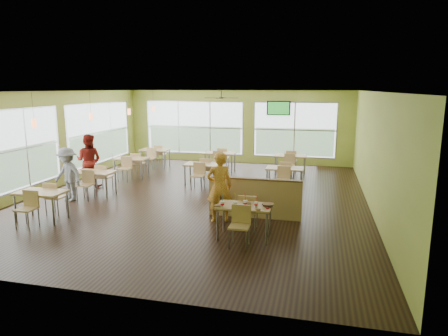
{
  "coord_description": "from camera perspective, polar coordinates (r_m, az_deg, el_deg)",
  "views": [
    {
      "loc": [
        3.53,
        -11.35,
        3.29
      ],
      "look_at": [
        1.02,
        -0.83,
        1.12
      ],
      "focal_mm": 32.0,
      "sensor_mm": 36.0,
      "label": 1
    }
  ],
  "objects": [
    {
      "name": "cup_blue",
      "position": [
        8.71,
        -0.25,
        -5.16
      ],
      "size": [
        0.09,
        0.09,
        0.34
      ],
      "color": "white",
      "rests_on": "main_table"
    },
    {
      "name": "cup_red_far",
      "position": [
        8.72,
        4.61,
        -5.19
      ],
      "size": [
        0.09,
        0.09,
        0.32
      ],
      "color": "white",
      "rests_on": "main_table"
    },
    {
      "name": "tv_backwall",
      "position": [
        17.35,
        7.8,
        8.47
      ],
      "size": [
        1.0,
        0.07,
        0.6
      ],
      "color": "black",
      "rests_on": "wall_back"
    },
    {
      "name": "window_bays",
      "position": [
        15.8,
        -9.7,
        4.59
      ],
      "size": [
        9.24,
        10.24,
        2.38
      ],
      "color": "white",
      "rests_on": "room"
    },
    {
      "name": "cup_red_near",
      "position": [
        8.78,
        3.05,
        -5.03
      ],
      "size": [
        0.1,
        0.1,
        0.34
      ],
      "color": "white",
      "rests_on": "main_table"
    },
    {
      "name": "ketchup_cup",
      "position": [
        8.65,
        6.24,
        -5.71
      ],
      "size": [
        0.07,
        0.07,
        0.03
      ],
      "primitive_type": "cylinder",
      "color": "maroon",
      "rests_on": "main_table"
    },
    {
      "name": "dining_tables",
      "position": [
        14.1,
        -5.77,
        0.41
      ],
      "size": [
        6.92,
        8.72,
        0.87
      ],
      "color": "tan",
      "rests_on": "floor"
    },
    {
      "name": "main_table",
      "position": [
        8.9,
        2.92,
        -6.07
      ],
      "size": [
        1.22,
        1.52,
        0.87
      ],
      "color": "tan",
      "rests_on": "floor"
    },
    {
      "name": "man_plaid",
      "position": [
        9.89,
        -0.67,
        -2.74
      ],
      "size": [
        0.76,
        0.65,
        1.77
      ],
      "primitive_type": "imported",
      "rotation": [
        0.0,
        0.0,
        3.56
      ],
      "color": "#CA5A16",
      "rests_on": "floor"
    },
    {
      "name": "wrapper_right",
      "position": [
        8.55,
        4.89,
        -5.89
      ],
      "size": [
        0.15,
        0.14,
        0.03
      ],
      "primitive_type": "ellipsoid",
      "rotation": [
        0.0,
        0.0,
        -0.21
      ],
      "color": "olive",
      "rests_on": "main_table"
    },
    {
      "name": "patron_grey",
      "position": [
        12.61,
        -21.42,
        -0.85
      ],
      "size": [
        1.17,
        0.88,
        1.6
      ],
      "primitive_type": "imported",
      "rotation": [
        0.0,
        0.0,
        -0.31
      ],
      "color": "slate",
      "rests_on": "floor"
    },
    {
      "name": "wrapper_mid",
      "position": [
        8.94,
        3.28,
        -5.02
      ],
      "size": [
        0.23,
        0.21,
        0.05
      ],
      "primitive_type": "ellipsoid",
      "rotation": [
        0.0,
        0.0,
        0.17
      ],
      "color": "olive",
      "rests_on": "main_table"
    },
    {
      "name": "room",
      "position": [
        12.01,
        -3.8,
        3.22
      ],
      "size": [
        12.0,
        12.04,
        3.2
      ],
      "color": "black",
      "rests_on": "ground"
    },
    {
      "name": "half_wall_divider",
      "position": [
        10.3,
        4.41,
        -4.28
      ],
      "size": [
        2.4,
        0.14,
        1.04
      ],
      "color": "tan",
      "rests_on": "floor"
    },
    {
      "name": "patron_maroon",
      "position": [
        14.16,
        -18.74,
        1.0
      ],
      "size": [
        0.93,
        0.76,
        1.79
      ],
      "primitive_type": "imported",
      "rotation": [
        0.0,
        0.0,
        3.24
      ],
      "color": "maroon",
      "rests_on": "floor"
    },
    {
      "name": "food_basket",
      "position": [
        8.82,
        6.28,
        -5.24
      ],
      "size": [
        0.27,
        0.27,
        0.06
      ],
      "color": "black",
      "rests_on": "main_table"
    },
    {
      "name": "pendant_lights",
      "position": [
        13.81,
        -15.9,
        7.44
      ],
      "size": [
        0.11,
        7.31,
        0.86
      ],
      "color": "#2D2119",
      "rests_on": "ceiling"
    },
    {
      "name": "cup_yellow",
      "position": [
        8.65,
        1.59,
        -5.23
      ],
      "size": [
        0.1,
        0.1,
        0.37
      ],
      "color": "white",
      "rests_on": "main_table"
    },
    {
      "name": "ceiling_fan",
      "position": [
        14.78,
        -0.38,
        10.01
      ],
      "size": [
        1.25,
        1.25,
        0.29
      ],
      "color": "#2D2119",
      "rests_on": "ceiling"
    },
    {
      "name": "wrapper_left",
      "position": [
        8.76,
        -0.83,
        -5.37
      ],
      "size": [
        0.22,
        0.21,
        0.04
      ],
      "primitive_type": "ellipsoid",
      "rotation": [
        0.0,
        0.0,
        0.32
      ],
      "color": "olive",
      "rests_on": "main_table"
    }
  ]
}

